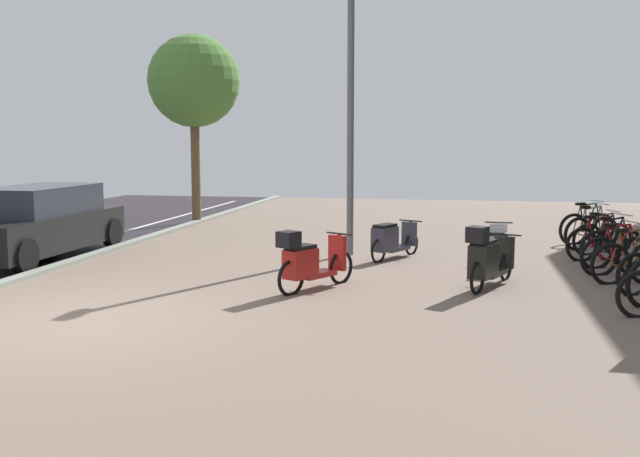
{
  "coord_description": "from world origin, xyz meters",
  "views": [
    {
      "loc": [
        4.77,
        -8.21,
        2.34
      ],
      "look_at": [
        3.06,
        0.62,
        1.22
      ],
      "focal_mm": 40.46,
      "sensor_mm": 36.0,
      "label": 1
    }
  ],
  "objects_px": {
    "bicycle_rack_03": "(629,263)",
    "scooter_far": "(497,247)",
    "bicycle_rack_07": "(602,239)",
    "parked_car_near": "(37,223)",
    "street_tree": "(194,82)",
    "scooter_mid": "(309,262)",
    "bicycle_rack_09": "(587,228)",
    "bicycle_rack_06": "(596,243)",
    "scooter_near": "(391,240)",
    "lamp_post": "(351,103)",
    "bicycle_rack_05": "(612,248)",
    "scooter_extra": "(487,259)",
    "bicycle_rack_08": "(591,233)",
    "bicycle_rack_04": "(617,255)"
  },
  "relations": [
    {
      "from": "bicycle_rack_04",
      "to": "scooter_near",
      "type": "distance_m",
      "value": 4.1
    },
    {
      "from": "scooter_mid",
      "to": "lamp_post",
      "type": "height_order",
      "value": "lamp_post"
    },
    {
      "from": "bicycle_rack_04",
      "to": "scooter_extra",
      "type": "distance_m",
      "value": 2.78
    },
    {
      "from": "bicycle_rack_03",
      "to": "scooter_extra",
      "type": "xyz_separation_m",
      "value": [
        -2.28,
        -0.86,
        0.13
      ]
    },
    {
      "from": "scooter_mid",
      "to": "scooter_far",
      "type": "distance_m",
      "value": 3.87
    },
    {
      "from": "scooter_far",
      "to": "scooter_near",
      "type": "bearing_deg",
      "value": 160.96
    },
    {
      "from": "bicycle_rack_03",
      "to": "scooter_near",
      "type": "relative_size",
      "value": 0.85
    },
    {
      "from": "bicycle_rack_08",
      "to": "bicycle_rack_04",
      "type": "bearing_deg",
      "value": -91.72
    },
    {
      "from": "street_tree",
      "to": "bicycle_rack_06",
      "type": "bearing_deg",
      "value": -25.21
    },
    {
      "from": "scooter_far",
      "to": "bicycle_rack_06",
      "type": "bearing_deg",
      "value": 34.51
    },
    {
      "from": "scooter_extra",
      "to": "parked_car_near",
      "type": "xyz_separation_m",
      "value": [
        -8.71,
        1.51,
        0.2
      ]
    },
    {
      "from": "bicycle_rack_03",
      "to": "bicycle_rack_09",
      "type": "bearing_deg",
      "value": 88.82
    },
    {
      "from": "scooter_mid",
      "to": "bicycle_rack_09",
      "type": "bearing_deg",
      "value": 50.16
    },
    {
      "from": "bicycle_rack_07",
      "to": "scooter_far",
      "type": "bearing_deg",
      "value": -136.26
    },
    {
      "from": "scooter_mid",
      "to": "street_tree",
      "type": "height_order",
      "value": "street_tree"
    },
    {
      "from": "scooter_far",
      "to": "parked_car_near",
      "type": "xyz_separation_m",
      "value": [
        -8.96,
        -0.31,
        0.28
      ]
    },
    {
      "from": "bicycle_rack_04",
      "to": "scooter_far",
      "type": "bearing_deg",
      "value": 174.34
    },
    {
      "from": "bicycle_rack_05",
      "to": "bicycle_rack_07",
      "type": "distance_m",
      "value": 1.53
    },
    {
      "from": "bicycle_rack_07",
      "to": "bicycle_rack_05",
      "type": "bearing_deg",
      "value": -94.21
    },
    {
      "from": "bicycle_rack_06",
      "to": "scooter_mid",
      "type": "xyz_separation_m",
      "value": [
        -4.89,
        -3.82,
        0.12
      ]
    },
    {
      "from": "bicycle_rack_08",
      "to": "scooter_near",
      "type": "relative_size",
      "value": 0.82
    },
    {
      "from": "scooter_near",
      "to": "street_tree",
      "type": "distance_m",
      "value": 8.75
    },
    {
      "from": "bicycle_rack_03",
      "to": "scooter_far",
      "type": "height_order",
      "value": "bicycle_rack_03"
    },
    {
      "from": "scooter_far",
      "to": "lamp_post",
      "type": "relative_size",
      "value": 0.33
    },
    {
      "from": "scooter_near",
      "to": "lamp_post",
      "type": "relative_size",
      "value": 0.28
    },
    {
      "from": "lamp_post",
      "to": "bicycle_rack_03",
      "type": "bearing_deg",
      "value": -23.05
    },
    {
      "from": "bicycle_rack_06",
      "to": "scooter_extra",
      "type": "xyz_separation_m",
      "value": [
        -2.17,
        -3.15,
        0.14
      ]
    },
    {
      "from": "scooter_extra",
      "to": "street_tree",
      "type": "distance_m",
      "value": 11.53
    },
    {
      "from": "scooter_far",
      "to": "bicycle_rack_08",
      "type": "bearing_deg",
      "value": 53.63
    },
    {
      "from": "bicycle_rack_08",
      "to": "scooter_near",
      "type": "distance_m",
      "value": 4.63
    },
    {
      "from": "scooter_extra",
      "to": "bicycle_rack_06",
      "type": "bearing_deg",
      "value": 55.41
    },
    {
      "from": "bicycle_rack_03",
      "to": "bicycle_rack_07",
      "type": "distance_m",
      "value": 3.06
    },
    {
      "from": "bicycle_rack_07",
      "to": "parked_car_near",
      "type": "bearing_deg",
      "value": -167.82
    },
    {
      "from": "bicycle_rack_09",
      "to": "scooter_far",
      "type": "relative_size",
      "value": 0.72
    },
    {
      "from": "lamp_post",
      "to": "bicycle_rack_06",
      "type": "bearing_deg",
      "value": 2.45
    },
    {
      "from": "bicycle_rack_03",
      "to": "scooter_near",
      "type": "bearing_deg",
      "value": 157.75
    },
    {
      "from": "bicycle_rack_05",
      "to": "bicycle_rack_06",
      "type": "bearing_deg",
      "value": 100.53
    },
    {
      "from": "bicycle_rack_09",
      "to": "lamp_post",
      "type": "distance_m",
      "value": 6.2
    },
    {
      "from": "bicycle_rack_05",
      "to": "scooter_extra",
      "type": "distance_m",
      "value": 3.33
    },
    {
      "from": "bicycle_rack_06",
      "to": "scooter_mid",
      "type": "height_order",
      "value": "scooter_mid"
    },
    {
      "from": "bicycle_rack_06",
      "to": "parked_car_near",
      "type": "height_order",
      "value": "parked_car_near"
    },
    {
      "from": "parked_car_near",
      "to": "street_tree",
      "type": "relative_size",
      "value": 0.83
    },
    {
      "from": "parked_car_near",
      "to": "street_tree",
      "type": "height_order",
      "value": "street_tree"
    },
    {
      "from": "bicycle_rack_07",
      "to": "scooter_far",
      "type": "height_order",
      "value": "bicycle_rack_07"
    },
    {
      "from": "bicycle_rack_07",
      "to": "scooter_mid",
      "type": "relative_size",
      "value": 0.81
    },
    {
      "from": "bicycle_rack_03",
      "to": "bicycle_rack_09",
      "type": "height_order",
      "value": "bicycle_rack_09"
    },
    {
      "from": "street_tree",
      "to": "scooter_far",
      "type": "bearing_deg",
      "value": -36.91
    },
    {
      "from": "scooter_far",
      "to": "bicycle_rack_04",
      "type": "bearing_deg",
      "value": -5.66
    },
    {
      "from": "bicycle_rack_04",
      "to": "street_tree",
      "type": "relative_size",
      "value": 0.26
    },
    {
      "from": "bicycle_rack_05",
      "to": "bicycle_rack_08",
      "type": "relative_size",
      "value": 1.02
    }
  ]
}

